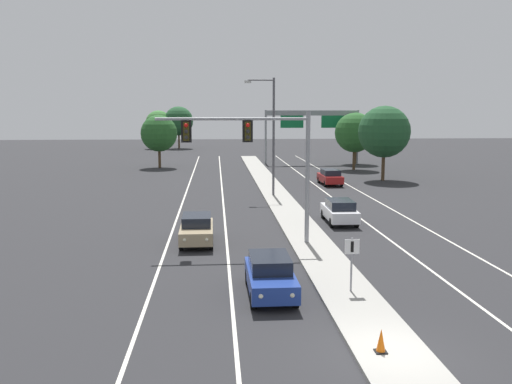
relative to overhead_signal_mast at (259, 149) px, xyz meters
The scene contains 21 objects.
ground_plane 15.24m from the overhead_signal_mast, 78.21° to the right, with size 260.00×260.00×0.00m, color #28282B.
median_island 7.25m from the overhead_signal_mast, 54.14° to the left, with size 2.40×110.00×0.15m, color #9E9B93.
lane_stripe_oncoming_center 12.39m from the overhead_signal_mast, 99.19° to the left, with size 0.14×100.00×0.01m, color silver.
lane_stripe_receding_center 14.43m from the overhead_signal_mast, 55.39° to the left, with size 0.14×100.00×0.01m, color silver.
edge_stripe_left 13.27m from the overhead_signal_mast, 114.75° to the left, with size 0.14×100.00×0.01m, color silver.
edge_stripe_right 16.41m from the overhead_signal_mast, 45.31° to the left, with size 0.14×100.00×0.01m, color silver.
overhead_signal_mast is the anchor object (origin of this frame).
median_sign_post 9.74m from the overhead_signal_mast, 70.19° to the right, with size 0.60×0.10×2.20m.
street_lamp_median 17.49m from the overhead_signal_mast, 82.17° to the left, with size 2.58×0.28×10.00m.
car_oncoming_blue 9.37m from the overhead_signal_mast, 91.51° to the right, with size 1.84×4.48×1.58m.
car_oncoming_tan 5.76m from the overhead_signal_mast, 166.72° to the left, with size 1.84×4.48×1.58m.
car_receding_white 9.33m from the overhead_signal_mast, 44.69° to the left, with size 1.88×4.49×1.58m.
car_receding_red 26.51m from the overhead_signal_mast, 69.61° to the left, with size 1.90×4.50×1.58m.
traffic_cone_median_nose 15.13m from the overhead_signal_mast, 79.74° to the right, with size 0.36×0.36×0.74m.
highway_sign_gantry 47.91m from the overhead_signal_mast, 76.58° to the left, with size 13.28×0.42×7.50m.
tree_far_right_a 31.72m from the overhead_signal_mast, 60.74° to the left, with size 5.49×5.49×7.94m.
tree_far_right_b 48.93m from the overhead_signal_mast, 69.50° to the left, with size 4.95×4.95×7.17m.
tree_far_right_c 41.23m from the overhead_signal_mast, 68.57° to the left, with size 4.95×4.95×7.17m.
tree_far_left_c 80.98m from the overhead_signal_mast, 96.80° to the left, with size 5.73×5.73×8.29m.
tree_far_left_b 81.68m from the overhead_signal_mast, 99.54° to the left, with size 5.18×5.18×7.50m.
tree_far_left_a 43.92m from the overhead_signal_mast, 102.75° to the left, with size 4.75×4.75×6.87m.
Camera 1 is at (-5.27, -15.46, 7.36)m, focal length 38.42 mm.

